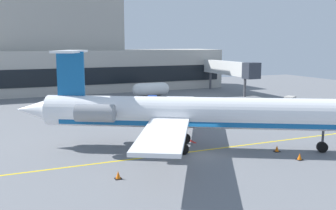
# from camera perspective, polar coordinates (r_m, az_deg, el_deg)

# --- Properties ---
(ground) EXTENTS (120.00, 120.00, 0.11)m
(ground) POSITION_cam_1_polar(r_m,az_deg,el_deg) (32.52, 4.72, -7.21)
(ground) COLOR slate
(terminal_building) EXTENTS (55.25, 11.74, 20.80)m
(terminal_building) POSITION_cam_1_polar(r_m,az_deg,el_deg) (74.65, -14.39, 7.78)
(terminal_building) COLOR #B7B2A8
(terminal_building) RESTS_ON ground
(jet_bridge_west) EXTENTS (2.40, 15.95, 5.85)m
(jet_bridge_west) POSITION_cam_1_polar(r_m,az_deg,el_deg) (69.95, 9.24, 5.33)
(jet_bridge_west) COLOR silver
(jet_bridge_west) RESTS_ON ground
(regional_jet) EXTENTS (29.42, 21.80, 8.47)m
(regional_jet) POSITION_cam_1_polar(r_m,az_deg,el_deg) (33.05, 3.80, -1.19)
(regional_jet) COLOR white
(regional_jet) RESTS_ON ground
(baggage_tug) EXTENTS (3.05, 3.37, 1.98)m
(baggage_tug) POSITION_cam_1_polar(r_m,az_deg,el_deg) (54.56, 17.01, 0.17)
(baggage_tug) COLOR silver
(baggage_tug) RESTS_ON ground
(pushback_tractor) EXTENTS (3.45, 2.58, 1.90)m
(pushback_tractor) POSITION_cam_1_polar(r_m,az_deg,el_deg) (53.00, -2.98, 0.28)
(pushback_tractor) COLOR #19389E
(pushback_tractor) RESTS_ON ground
(fuel_tank) EXTENTS (6.36, 2.28, 2.49)m
(fuel_tank) POSITION_cam_1_polar(r_m,az_deg,el_deg) (64.05, -2.54, 2.32)
(fuel_tank) COLOR white
(fuel_tank) RESTS_ON ground
(safety_cone_alpha) EXTENTS (0.47, 0.47, 0.55)m
(safety_cone_alpha) POSITION_cam_1_polar(r_m,az_deg,el_deg) (32.28, 18.89, -7.27)
(safety_cone_alpha) COLOR orange
(safety_cone_alpha) RESTS_ON ground
(safety_cone_bravo) EXTENTS (0.47, 0.47, 0.55)m
(safety_cone_bravo) POSITION_cam_1_polar(r_m,az_deg,el_deg) (34.07, 15.80, -6.25)
(safety_cone_bravo) COLOR orange
(safety_cone_bravo) RESTS_ON ground
(safety_cone_charlie) EXTENTS (0.47, 0.47, 0.55)m
(safety_cone_charlie) POSITION_cam_1_polar(r_m,az_deg,el_deg) (26.75, -7.38, -10.28)
(safety_cone_charlie) COLOR orange
(safety_cone_charlie) RESTS_ON ground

